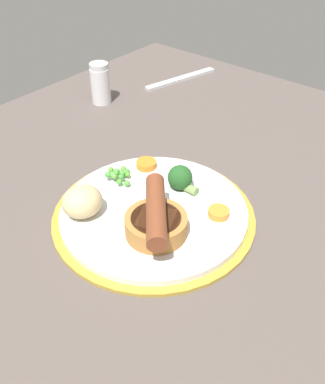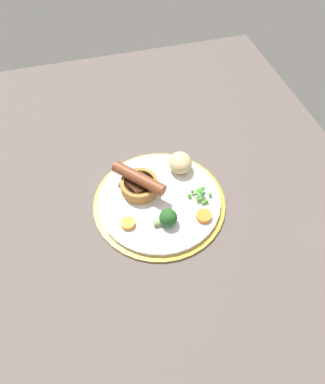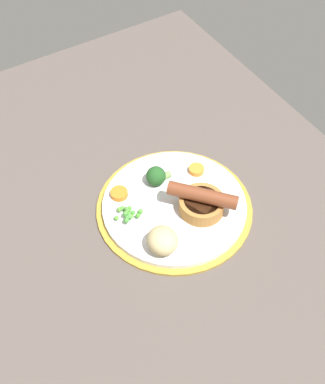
# 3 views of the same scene
# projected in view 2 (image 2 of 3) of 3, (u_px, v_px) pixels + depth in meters

# --- Properties ---
(dining_table) EXTENTS (1.10, 0.80, 0.03)m
(dining_table) POSITION_uv_depth(u_px,v_px,m) (178.00, 194.00, 0.74)
(dining_table) COLOR #564C47
(dining_table) RESTS_ON ground
(dinner_plate) EXTENTS (0.27, 0.27, 0.01)m
(dinner_plate) POSITION_uv_depth(u_px,v_px,m) (159.00, 201.00, 0.71)
(dinner_plate) COLOR #B79333
(dinner_plate) RESTS_ON dining_table
(sausage_pudding) EXTENTS (0.10, 0.10, 0.05)m
(sausage_pudding) POSITION_uv_depth(u_px,v_px,m) (139.00, 183.00, 0.70)
(sausage_pudding) COLOR #AD7538
(sausage_pudding) RESTS_ON dinner_plate
(pea_pile) EXTENTS (0.04, 0.05, 0.02)m
(pea_pile) POSITION_uv_depth(u_px,v_px,m) (201.00, 194.00, 0.70)
(pea_pile) COLOR #50982D
(pea_pile) RESTS_ON dinner_plate
(broccoli_floret_near) EXTENTS (0.04, 0.05, 0.04)m
(broccoli_floret_near) POSITION_uv_depth(u_px,v_px,m) (168.00, 218.00, 0.65)
(broccoli_floret_near) COLOR #235623
(broccoli_floret_near) RESTS_ON dinner_plate
(potato_chunk_0) EXTENTS (0.06, 0.06, 0.04)m
(potato_chunk_0) POSITION_uv_depth(u_px,v_px,m) (180.00, 163.00, 0.73)
(potato_chunk_0) COLOR #CCB77F
(potato_chunk_0) RESTS_ON dinner_plate
(carrot_slice_0) EXTENTS (0.04, 0.04, 0.01)m
(carrot_slice_0) POSITION_uv_depth(u_px,v_px,m) (128.00, 223.00, 0.66)
(carrot_slice_0) COLOR orange
(carrot_slice_0) RESTS_ON dinner_plate
(carrot_slice_3) EXTENTS (0.04, 0.04, 0.01)m
(carrot_slice_3) POSITION_uv_depth(u_px,v_px,m) (204.00, 216.00, 0.67)
(carrot_slice_3) COLOR orange
(carrot_slice_3) RESTS_ON dinner_plate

